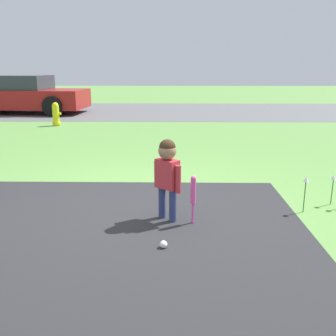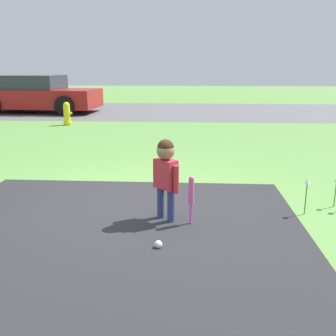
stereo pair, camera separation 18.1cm
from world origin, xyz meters
The scene contains 7 objects.
ground_plane centered at (0.00, 0.00, 0.00)m, with size 60.00×60.00×0.00m, color #5B8C42.
street_strip centered at (0.00, 10.20, 0.00)m, with size 40.00×6.00×0.01m.
child centered at (0.38, -0.35, 0.58)m, with size 0.29×0.26×0.89m.
baseball_bat centered at (0.66, -0.45, 0.34)m, with size 0.06×0.06×0.53m.
sports_ball centered at (0.36, -1.02, 0.04)m, with size 0.07×0.07×0.07m.
fire_hydrant centered at (-2.91, 6.39, 0.32)m, with size 0.26×0.23×0.66m.
parked_car centered at (-4.97, 9.42, 0.64)m, with size 4.38×2.23×1.33m.
Camera 2 is at (0.64, -4.15, 1.61)m, focal length 40.00 mm.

